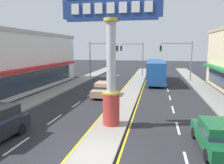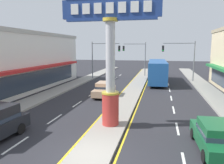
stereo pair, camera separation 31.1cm
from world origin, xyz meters
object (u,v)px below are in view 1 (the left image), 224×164
sedan_far_right_lane (218,136)px  sedan_mid_left_lane (103,89)px  traffic_light_left_side (100,54)px  bus_near_right_lane (155,70)px  district_sign (111,60)px  storefront_left (1,62)px  traffic_light_median_far (135,53)px  traffic_light_right_side (180,54)px

sedan_far_right_lane → sedan_mid_left_lane: size_ratio=1.01×
traffic_light_left_side → bus_near_right_lane: 9.45m
sedan_far_right_lane → district_sign: bearing=159.6°
storefront_left → bus_near_right_lane: storefront_left is taller
district_sign → traffic_light_left_side: bearing=106.6°
storefront_left → traffic_light_median_far: size_ratio=4.15×
traffic_light_right_side → sedan_mid_left_lane: size_ratio=1.42×
traffic_light_left_side → sedan_far_right_lane: size_ratio=1.41×
traffic_light_right_side → sedan_mid_left_lane: (-9.00, -12.31, -3.46)m
traffic_light_left_side → traffic_light_right_side: bearing=-0.5°
traffic_light_right_side → district_sign: bearing=-106.7°
district_sign → sedan_mid_left_lane: (-2.71, 8.64, -3.63)m
traffic_light_left_side → sedan_mid_left_lane: 13.38m
district_sign → sedan_mid_left_lane: 9.75m
bus_near_right_lane → sedan_mid_left_lane: bus_near_right_lane is taller
traffic_light_right_side → storefront_left: bearing=-149.8°
traffic_light_median_far → sedan_far_right_lane: size_ratio=1.41×
traffic_light_median_far → storefront_left: bearing=-128.5°
sedan_far_right_lane → sedan_mid_left_lane: bearing=128.7°
bus_near_right_lane → sedan_mid_left_lane: bearing=-116.7°
traffic_light_right_side → traffic_light_median_far: bearing=145.4°
traffic_light_right_side → bus_near_right_lane: size_ratio=0.55×
storefront_left → sedan_mid_left_lane: (12.32, 0.08, -2.78)m
district_sign → traffic_light_left_side: (-6.29, 21.05, -0.17)m
traffic_light_right_side → traffic_light_median_far: size_ratio=1.00×
traffic_light_right_side → sedan_far_right_lane: size_ratio=1.41×
district_sign → storefront_left: (-15.03, 8.56, -0.84)m
traffic_light_right_side → sedan_far_right_lane: traffic_light_right_side is taller
traffic_light_median_far → bus_near_right_lane: (3.82, -6.66, -2.33)m
storefront_left → sedan_mid_left_lane: bearing=0.4°
district_sign → storefront_left: district_sign is taller
bus_near_right_lane → traffic_light_left_side: bearing=169.6°
traffic_light_right_side → traffic_light_median_far: (-7.40, 5.10, -0.05)m
sedan_mid_left_lane → traffic_light_right_side: bearing=53.8°
district_sign → traffic_light_left_side: 21.97m
storefront_left → traffic_light_right_side: (21.32, 12.39, 0.68)m
traffic_light_left_side → district_sign: bearing=-73.4°
traffic_light_right_side → bus_near_right_lane: 4.58m
traffic_light_right_side → sedan_mid_left_lane: 15.64m
traffic_light_median_far → sedan_mid_left_lane: traffic_light_median_far is taller
sedan_mid_left_lane → district_sign: bearing=-72.6°
traffic_light_left_side → traffic_light_median_far: 7.20m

